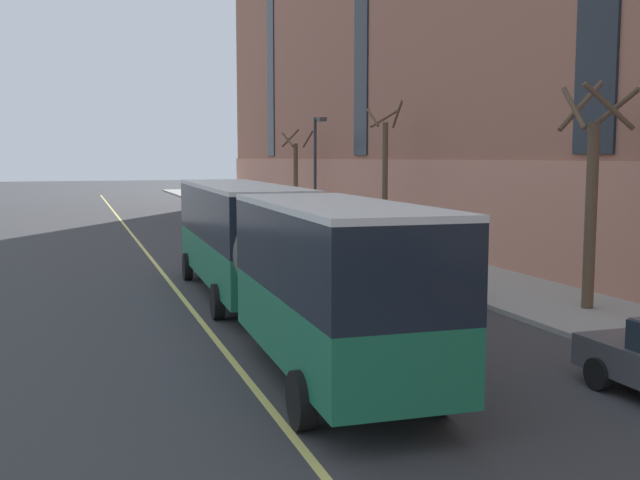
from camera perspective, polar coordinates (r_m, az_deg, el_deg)
ground_plane at (r=21.50m, az=-4.63°, el=-5.82°), size 260.00×260.00×0.00m
sidewalk at (r=27.61m, az=12.23°, el=-3.08°), size 4.51×160.00×0.15m
city_bus at (r=20.28m, az=-4.04°, el=-0.49°), size 3.26×19.41×3.66m
parked_car_silver_0 at (r=24.41m, az=7.10°, el=-2.53°), size 2.02×4.40×1.56m
parked_car_red_1 at (r=46.90m, az=-5.38°, el=1.73°), size 1.99×4.31×1.56m
parked_car_navy_4 at (r=40.98m, az=-3.64°, el=1.09°), size 2.04×4.84×1.56m
parked_car_darkgray_5 at (r=33.42m, az=-0.15°, el=-0.09°), size 2.12×4.56×1.56m
parked_car_darkgray_7 at (r=53.03m, az=-7.09°, el=2.24°), size 2.04×4.54×1.56m
street_tree_mid_block at (r=22.84m, az=19.98°, el=3.43°), size 2.00×2.00×6.61m
street_tree_far_uptown at (r=35.77m, az=4.97°, el=4.83°), size 1.56×1.55×7.01m
street_tree_far_downtown at (r=49.84m, az=-1.85°, el=4.90°), size 1.84×1.83×6.26m
street_lamp at (r=39.50m, az=-0.26°, el=5.77°), size 0.36×1.48×6.45m
fire_hydrant at (r=40.23m, az=-0.66°, el=0.59°), size 0.42×0.24×0.72m
lane_centerline at (r=24.08m, az=-10.26°, el=-4.58°), size 0.16×140.00×0.01m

